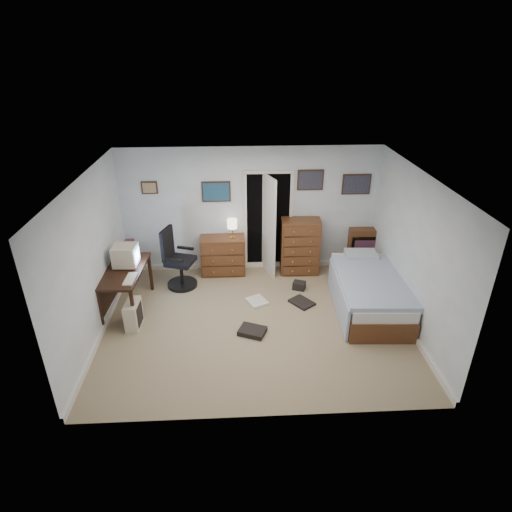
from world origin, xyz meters
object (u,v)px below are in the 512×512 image
at_px(office_chair, 178,265).
at_px(tall_dresser, 300,246).
at_px(computer_desk, 120,279).
at_px(bed, 368,291).
at_px(low_dresser, 223,255).

xyz_separation_m(office_chair, tall_dresser, (2.38, 0.44, 0.11)).
distance_m(computer_desk, office_chair, 1.16).
height_order(computer_desk, bed, computer_desk).
bearing_deg(computer_desk, tall_dresser, 22.79).
height_order(office_chair, low_dresser, office_chair).
bearing_deg(bed, low_dresser, 154.09).
bearing_deg(low_dresser, computer_desk, -146.19).
height_order(computer_desk, office_chair, office_chair).
bearing_deg(low_dresser, bed, -29.96).
distance_m(office_chair, tall_dresser, 2.43).
relative_size(computer_desk, tall_dresser, 1.22).
bearing_deg(computer_desk, bed, 0.27).
relative_size(low_dresser, bed, 0.40).
bearing_deg(bed, computer_desk, -179.68).
height_order(computer_desk, low_dresser, low_dresser).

